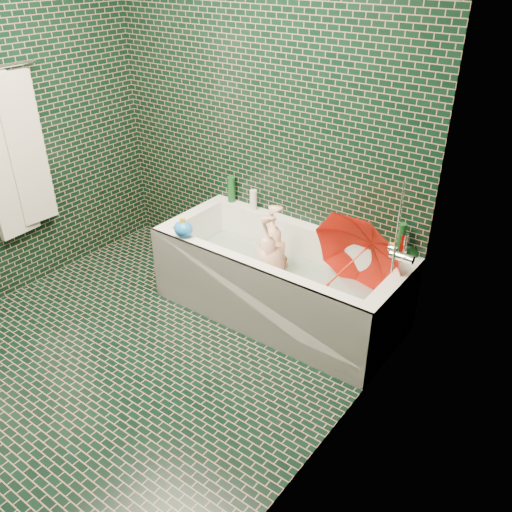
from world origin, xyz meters
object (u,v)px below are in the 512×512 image
Objects in this scene: bathtub at (278,287)px; rubber_duck at (393,247)px; child at (275,273)px; bath_toy at (183,229)px; umbrella at (348,266)px.

rubber_duck is (0.65, 0.35, 0.38)m from bathtub.
bathtub reaches higher than child.
child is 5.79× the size of bath_toy.
umbrella is 3.98× the size of bath_toy.
rubber_duck is at bearing 72.19° from umbrella.
bathtub is 0.77m from bath_toy.
umbrella is at bearing -115.09° from rubber_duck.
child is at bearing -164.57° from umbrella.
bath_toy is at bearing -149.25° from rubber_duck.
rubber_duck is at bearing 28.16° from bathtub.
umbrella is at bearing 80.54° from child.
bathtub is 15.58× the size of rubber_duck.
umbrella is 1.13m from bath_toy.
bath_toy is at bearing -76.00° from child.
bathtub is 10.69× the size of bath_toy.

